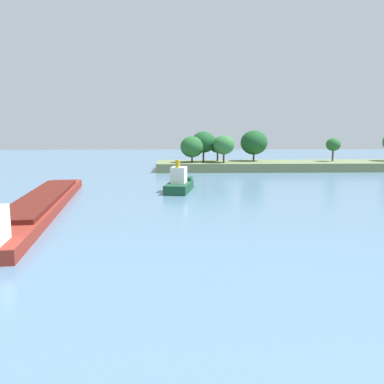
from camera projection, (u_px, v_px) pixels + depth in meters
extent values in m
cube|color=#66754C|center=(310.00, 166.00, 101.07)|extent=(77.86, 14.12, 2.13)
cylinder|color=#513823|center=(192.00, 159.00, 97.72)|extent=(0.44, 0.44, 1.56)
ellipsoid|color=#235B28|center=(192.00, 147.00, 97.25)|extent=(5.74, 5.74, 5.17)
cylinder|color=#513823|center=(203.00, 157.00, 99.66)|extent=(0.44, 0.44, 2.58)
ellipsoid|color=#194C23|center=(203.00, 142.00, 99.10)|extent=(5.91, 5.91, 5.32)
cylinder|color=#513823|center=(218.00, 157.00, 101.39)|extent=(0.44, 0.44, 2.39)
ellipsoid|color=#235B28|center=(218.00, 145.00, 100.93)|extent=(4.48, 4.48, 4.03)
cylinder|color=#513823|center=(224.00, 158.00, 97.12)|extent=(0.44, 0.44, 2.27)
ellipsoid|color=#2D6B33|center=(224.00, 145.00, 96.62)|extent=(5.19, 5.19, 4.67)
cylinder|color=#513823|center=(254.00, 157.00, 102.43)|extent=(0.44, 0.44, 1.99)
ellipsoid|color=#194C23|center=(254.00, 143.00, 101.85)|extent=(6.91, 6.91, 6.22)
cylinder|color=#513823|center=(333.00, 156.00, 101.12)|extent=(0.44, 0.44, 2.82)
ellipsoid|color=#235B28|center=(333.00, 145.00, 100.68)|extent=(3.68, 3.68, 3.32)
cube|color=maroon|center=(41.00, 205.00, 49.67)|extent=(10.46, 43.49, 1.23)
cube|color=#4F1812|center=(43.00, 196.00, 51.00)|extent=(8.10, 30.54, 0.50)
cube|color=maroon|center=(66.00, 183.00, 70.33)|extent=(4.01, 1.37, 1.11)
cube|color=#19472D|center=(179.00, 187.00, 64.75)|extent=(5.06, 9.54, 1.48)
cube|color=#19472D|center=(182.00, 179.00, 67.69)|extent=(3.55, 3.06, 0.60)
cube|color=white|center=(179.00, 175.00, 64.14)|extent=(2.80, 3.53, 2.60)
cylinder|color=gold|center=(178.00, 164.00, 62.82)|extent=(0.70, 0.70, 1.20)
cylinder|color=black|center=(184.00, 183.00, 69.26)|extent=(0.74, 0.42, 0.70)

